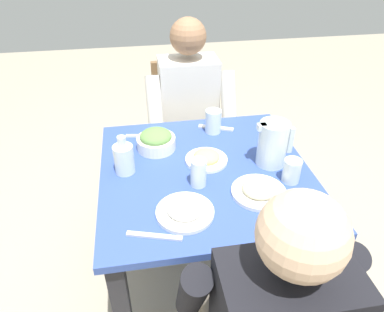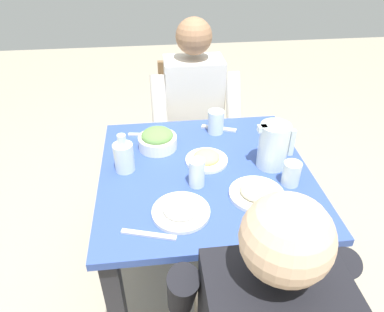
# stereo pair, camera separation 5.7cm
# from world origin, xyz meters

# --- Properties ---
(ground_plane) EXTENTS (8.00, 8.00, 0.00)m
(ground_plane) POSITION_xyz_m (0.00, 0.00, 0.00)
(ground_plane) COLOR #9E937F
(dining_table) EXTENTS (0.85, 0.85, 0.73)m
(dining_table) POSITION_xyz_m (0.00, 0.00, 0.60)
(dining_table) COLOR #334C99
(dining_table) RESTS_ON ground_plane
(chair_far) EXTENTS (0.40, 0.40, 0.87)m
(chair_far) POSITION_xyz_m (0.04, 0.80, 0.49)
(chair_far) COLOR brown
(chair_far) RESTS_ON ground_plane
(diner_far) EXTENTS (0.48, 0.53, 1.16)m
(diner_far) POSITION_xyz_m (0.04, 0.60, 0.64)
(diner_far) COLOR silver
(diner_far) RESTS_ON ground_plane
(water_pitcher) EXTENTS (0.16, 0.12, 0.19)m
(water_pitcher) POSITION_xyz_m (0.28, 0.01, 0.82)
(water_pitcher) COLOR silver
(water_pitcher) RESTS_ON dining_table
(salad_bowl) EXTENTS (0.17, 0.17, 0.09)m
(salad_bowl) POSITION_xyz_m (-0.18, 0.20, 0.77)
(salad_bowl) COLOR white
(salad_bowl) RESTS_ON dining_table
(plate_yoghurt) EXTENTS (0.20, 0.20, 0.06)m
(plate_yoghurt) POSITION_xyz_m (-0.12, -0.24, 0.75)
(plate_yoghurt) COLOR white
(plate_yoghurt) RESTS_ON dining_table
(plate_fries) EXTENTS (0.18, 0.18, 0.05)m
(plate_fries) POSITION_xyz_m (0.02, 0.06, 0.74)
(plate_fries) COLOR white
(plate_fries) RESTS_ON dining_table
(plate_beans) EXTENTS (0.21, 0.21, 0.04)m
(plate_beans) POSITION_xyz_m (0.17, -0.17, 0.74)
(plate_beans) COLOR white
(plate_beans) RESTS_ON dining_table
(water_glass_far_left) EXTENTS (0.07, 0.07, 0.10)m
(water_glass_far_left) POSITION_xyz_m (0.31, -0.12, 0.77)
(water_glass_far_left) COLOR silver
(water_glass_far_left) RESTS_ON dining_table
(water_glass_near_left) EXTENTS (0.06, 0.06, 0.11)m
(water_glass_near_left) POSITION_xyz_m (-0.05, -0.08, 0.78)
(water_glass_near_left) COLOR silver
(water_glass_near_left) RESTS_ON dining_table
(water_glass_by_pitcher) EXTENTS (0.07, 0.07, 0.11)m
(water_glass_by_pitcher) POSITION_xyz_m (0.09, 0.30, 0.78)
(water_glass_by_pitcher) COLOR silver
(water_glass_by_pitcher) RESTS_ON dining_table
(oil_carafe) EXTENTS (0.08, 0.08, 0.16)m
(oil_carafe) POSITION_xyz_m (-0.32, 0.05, 0.78)
(oil_carafe) COLOR silver
(oil_carafe) RESTS_ON dining_table
(fork_near) EXTENTS (0.17, 0.09, 0.01)m
(fork_near) POSITION_xyz_m (0.12, 0.32, 0.73)
(fork_near) COLOR silver
(fork_near) RESTS_ON dining_table
(knife_near) EXTENTS (0.18, 0.07, 0.01)m
(knife_near) POSITION_xyz_m (-0.23, -0.33, 0.73)
(knife_near) COLOR silver
(knife_near) RESTS_ON dining_table
(fork_far) EXTENTS (0.17, 0.08, 0.01)m
(fork_far) POSITION_xyz_m (0.25, -0.32, 0.73)
(fork_far) COLOR silver
(fork_far) RESTS_ON dining_table
(knife_far) EXTENTS (0.19, 0.05, 0.01)m
(knife_far) POSITION_xyz_m (-0.23, 0.30, 0.73)
(knife_far) COLOR silver
(knife_far) RESTS_ON dining_table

